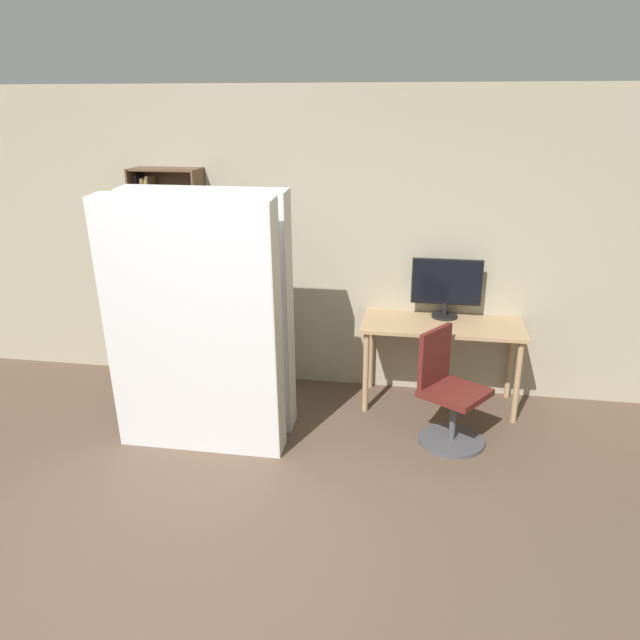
# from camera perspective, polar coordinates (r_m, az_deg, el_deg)

# --- Properties ---
(ground_plane) EXTENTS (16.00, 16.00, 0.00)m
(ground_plane) POSITION_cam_1_polar(r_m,az_deg,el_deg) (3.92, -12.19, -21.62)
(ground_plane) COLOR brown
(wall_back) EXTENTS (8.00, 0.06, 2.70)m
(wall_back) POSITION_cam_1_polar(r_m,az_deg,el_deg) (5.72, -3.17, 7.18)
(wall_back) COLOR tan
(wall_back) RESTS_ON ground
(desk) EXTENTS (1.37, 0.60, 0.76)m
(desk) POSITION_cam_1_polar(r_m,az_deg,el_deg) (5.46, 11.08, -1.30)
(desk) COLOR tan
(desk) RESTS_ON ground
(monitor) EXTENTS (0.60, 0.23, 0.52)m
(monitor) POSITION_cam_1_polar(r_m,az_deg,el_deg) (5.50, 11.49, 3.13)
(monitor) COLOR black
(monitor) RESTS_ON desk
(office_chair) EXTENTS (0.61, 0.61, 0.90)m
(office_chair) POSITION_cam_1_polar(r_m,az_deg,el_deg) (4.99, 11.64, -7.06)
(office_chair) COLOR #4C4C51
(office_chair) RESTS_ON ground
(bookshelf) EXTENTS (0.61, 0.31, 2.00)m
(bookshelf) POSITION_cam_1_polar(r_m,az_deg,el_deg) (6.00, -13.81, 3.81)
(bookshelf) COLOR brown
(bookshelf) RESTS_ON ground
(mattress_near) EXTENTS (1.28, 0.35, 1.96)m
(mattress_near) POSITION_cam_1_polar(r_m,az_deg,el_deg) (4.62, -11.47, -0.89)
(mattress_near) COLOR silver
(mattress_near) RESTS_ON ground
(mattress_far) EXTENTS (1.28, 0.34, 1.96)m
(mattress_far) POSITION_cam_1_polar(r_m,az_deg,el_deg) (4.97, -9.87, 0.66)
(mattress_far) COLOR silver
(mattress_far) RESTS_ON ground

